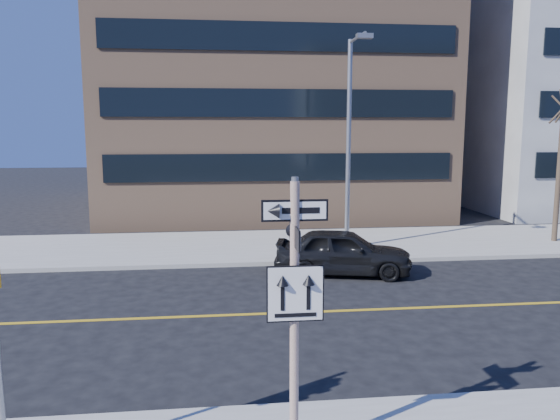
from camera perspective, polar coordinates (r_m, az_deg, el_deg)
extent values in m
plane|color=black|center=(10.96, -0.44, -17.75)|extent=(120.00, 120.00, 0.00)
cylinder|color=silver|center=(7.83, 1.51, -11.70)|extent=(0.13, 0.13, 4.00)
cylinder|color=gray|center=(7.37, 1.57, 3.26)|extent=(0.10, 0.10, 0.06)
cube|color=black|center=(7.43, 1.56, -0.05)|extent=(0.92, 0.03, 0.30)
cube|color=black|center=(7.49, 1.55, -2.70)|extent=(0.03, 0.92, 0.30)
cube|color=white|center=(7.60, 1.61, -8.74)|extent=(0.80, 0.03, 0.80)
imported|color=black|center=(18.36, 6.60, -4.34)|extent=(2.76, 4.81, 1.54)
cylinder|color=gray|center=(21.38, 7.17, 6.62)|extent=(0.18, 0.18, 8.00)
cylinder|color=gray|center=(20.65, 8.06, 17.40)|extent=(0.10, 2.20, 0.10)
cube|color=gray|center=(19.68, 8.82, 17.53)|extent=(0.55, 0.30, 0.16)
cylinder|color=#362B20|center=(25.38, 27.15, 3.56)|extent=(0.22, 0.22, 5.80)
cube|color=tan|center=(35.15, -1.56, 15.36)|extent=(18.00, 18.00, 18.00)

